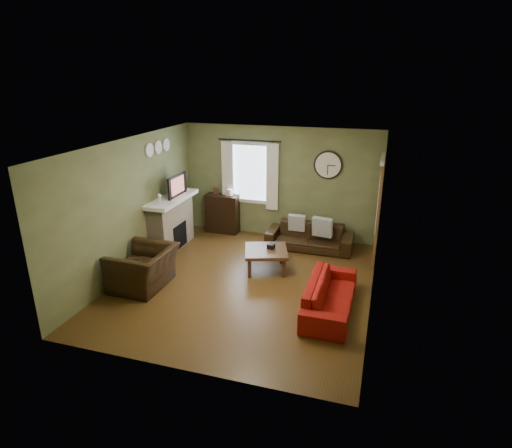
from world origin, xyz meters
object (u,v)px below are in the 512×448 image
(bookshelf, at_px, (222,214))
(sofa_red, at_px, (330,295))
(sofa_brown, at_px, (309,237))
(coffee_table, at_px, (266,260))
(armchair, at_px, (143,268))

(bookshelf, relative_size, sofa_red, 0.51)
(sofa_brown, distance_m, coffee_table, 1.48)
(sofa_red, bearing_deg, bookshelf, 46.39)
(sofa_red, relative_size, armchair, 1.64)
(armchair, distance_m, coffee_table, 2.37)
(armchair, xyz_separation_m, coffee_table, (1.95, 1.33, -0.15))
(armchair, relative_size, coffee_table, 1.37)
(sofa_red, distance_m, coffee_table, 1.83)
(bookshelf, xyz_separation_m, armchair, (-0.35, -3.08, -0.11))
(sofa_red, relative_size, coffee_table, 2.24)
(sofa_brown, relative_size, coffee_table, 2.31)
(bookshelf, bearing_deg, coffee_table, -47.43)
(sofa_brown, relative_size, armchair, 1.68)
(bookshelf, height_order, sofa_brown, bookshelf)
(bookshelf, xyz_separation_m, sofa_red, (3.04, -2.89, -0.20))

